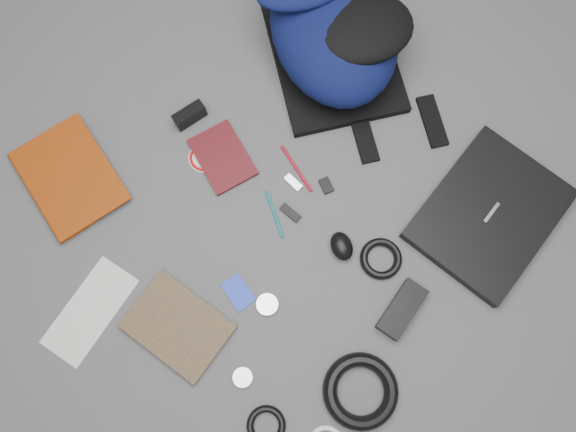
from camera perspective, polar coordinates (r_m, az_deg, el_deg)
ground at (r=1.43m, az=0.00°, el=-0.19°), size 4.00×4.00×0.00m
backpack at (r=1.53m, az=4.68°, el=18.48°), size 0.51×0.60×0.21m
laptop at (r=1.50m, az=19.75°, el=0.17°), size 0.43×0.37×0.04m
textbook_red at (r=1.57m, az=-24.45°, el=1.53°), size 0.22×0.29×0.03m
comic_book at (r=1.42m, az=-13.34°, el=-13.64°), size 0.24×0.28×0.02m
envelope at (r=1.47m, az=-19.47°, el=-9.10°), size 0.28×0.20×0.00m
dvd_case at (r=1.48m, az=-6.66°, el=5.94°), size 0.14×0.18×0.01m
compact_camera at (r=1.52m, az=-9.96°, el=10.03°), size 0.09×0.03×0.05m
sticker_disc at (r=1.49m, az=-8.49°, el=5.91°), size 0.11×0.11×0.00m
pen_teal at (r=1.43m, az=-1.39°, el=0.22°), size 0.04×0.13×0.01m
pen_red at (r=1.46m, az=0.86°, el=4.85°), size 0.02×0.15×0.01m
id_badge at (r=1.40m, az=-5.08°, el=-7.73°), size 0.05×0.08×0.00m
usb_black at (r=1.43m, az=0.24°, el=0.34°), size 0.03×0.06×0.01m
usb_silver at (r=1.45m, az=0.53°, el=3.43°), size 0.03×0.05×0.01m
key_fob at (r=1.45m, az=3.90°, el=3.11°), size 0.03×0.05×0.01m
mouse at (r=1.40m, az=5.48°, el=-3.07°), size 0.07×0.09×0.04m
headphone_left at (r=1.39m, az=-4.63°, el=-16.02°), size 0.06×0.06×0.01m
headphone_right at (r=1.39m, az=-2.12°, el=-8.97°), size 0.06×0.06×0.01m
cable_coil at (r=1.42m, az=9.42°, el=-4.30°), size 0.14×0.14×0.02m
power_brick at (r=1.40m, az=11.49°, el=-9.28°), size 0.15×0.10×0.04m
power_cord_coil at (r=1.38m, az=7.38°, el=-17.23°), size 0.18×0.18×0.03m
earbud_coil at (r=1.39m, az=-2.23°, el=-20.50°), size 0.12×0.12×0.02m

